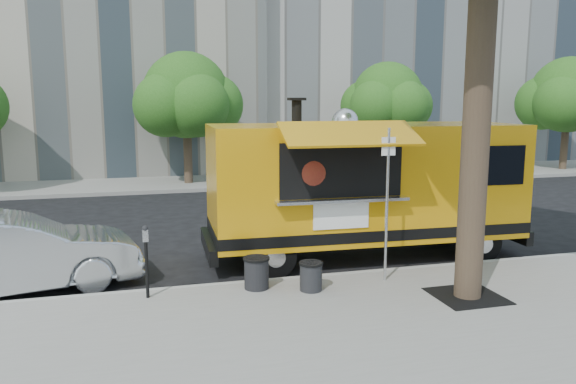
{
  "coord_description": "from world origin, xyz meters",
  "views": [
    {
      "loc": [
        -3.08,
        -11.35,
        3.69
      ],
      "look_at": [
        -0.02,
        0.0,
        1.74
      ],
      "focal_mm": 35.0,
      "sensor_mm": 36.0,
      "label": 1
    }
  ],
  "objects_px": {
    "far_tree_b": "(186,96)",
    "far_tree_d": "(568,95)",
    "food_truck": "(364,184)",
    "trash_bin_right": "(311,275)",
    "trash_bin_left": "(257,272)",
    "sedan": "(13,254)",
    "sign_post": "(387,196)",
    "parking_meter": "(146,253)",
    "far_tree_c": "(387,98)"
  },
  "relations": [
    {
      "from": "sign_post",
      "to": "far_tree_d",
      "type": "bearing_deg",
      "value": 40.7
    },
    {
      "from": "far_tree_d",
      "to": "sign_post",
      "type": "relative_size",
      "value": 1.88
    },
    {
      "from": "far_tree_b",
      "to": "sedan",
      "type": "relative_size",
      "value": 1.18
    },
    {
      "from": "parking_meter",
      "to": "trash_bin_right",
      "type": "height_order",
      "value": "parking_meter"
    },
    {
      "from": "trash_bin_left",
      "to": "far_tree_d",
      "type": "bearing_deg",
      "value": 36.32
    },
    {
      "from": "far_tree_c",
      "to": "parking_meter",
      "type": "distance_m",
      "value": 17.82
    },
    {
      "from": "parking_meter",
      "to": "trash_bin_left",
      "type": "distance_m",
      "value": 2.06
    },
    {
      "from": "parking_meter",
      "to": "food_truck",
      "type": "bearing_deg",
      "value": 21.14
    },
    {
      "from": "far_tree_c",
      "to": "sign_post",
      "type": "height_order",
      "value": "far_tree_c"
    },
    {
      "from": "trash_bin_right",
      "to": "far_tree_d",
      "type": "bearing_deg",
      "value": 38.48
    },
    {
      "from": "trash_bin_left",
      "to": "trash_bin_right",
      "type": "bearing_deg",
      "value": -21.48
    },
    {
      "from": "far_tree_b",
      "to": "trash_bin_right",
      "type": "distance_m",
      "value": 14.87
    },
    {
      "from": "parking_meter",
      "to": "sedan",
      "type": "bearing_deg",
      "value": 151.14
    },
    {
      "from": "far_tree_c",
      "to": "trash_bin_right",
      "type": "distance_m",
      "value": 16.6
    },
    {
      "from": "far_tree_d",
      "to": "trash_bin_right",
      "type": "height_order",
      "value": "far_tree_d"
    },
    {
      "from": "trash_bin_right",
      "to": "far_tree_c",
      "type": "bearing_deg",
      "value": 60.38
    },
    {
      "from": "far_tree_c",
      "to": "parking_meter",
      "type": "relative_size",
      "value": 3.9
    },
    {
      "from": "food_truck",
      "to": "trash_bin_right",
      "type": "distance_m",
      "value": 3.33
    },
    {
      "from": "far_tree_d",
      "to": "food_truck",
      "type": "distance_m",
      "value": 20.16
    },
    {
      "from": "far_tree_b",
      "to": "parking_meter",
      "type": "distance_m",
      "value": 14.48
    },
    {
      "from": "far_tree_d",
      "to": "far_tree_b",
      "type": "bearing_deg",
      "value": 179.7
    },
    {
      "from": "sign_post",
      "to": "trash_bin_right",
      "type": "relative_size",
      "value": 5.53
    },
    {
      "from": "far_tree_b",
      "to": "far_tree_d",
      "type": "height_order",
      "value": "far_tree_d"
    },
    {
      "from": "food_truck",
      "to": "trash_bin_left",
      "type": "xyz_separation_m",
      "value": [
        -2.96,
        -1.94,
        -1.26
      ]
    },
    {
      "from": "food_truck",
      "to": "trash_bin_right",
      "type": "relative_size",
      "value": 13.88
    },
    {
      "from": "parking_meter",
      "to": "far_tree_c",
      "type": "bearing_deg",
      "value": 51.34
    },
    {
      "from": "far_tree_b",
      "to": "trash_bin_right",
      "type": "relative_size",
      "value": 10.14
    },
    {
      "from": "far_tree_b",
      "to": "far_tree_d",
      "type": "distance_m",
      "value": 19.0
    },
    {
      "from": "sign_post",
      "to": "far_tree_b",
      "type": "bearing_deg",
      "value": 100.15
    },
    {
      "from": "far_tree_d",
      "to": "food_truck",
      "type": "xyz_separation_m",
      "value": [
        -16.04,
        -12.03,
        -2.15
      ]
    },
    {
      "from": "trash_bin_left",
      "to": "trash_bin_right",
      "type": "distance_m",
      "value": 1.03
    },
    {
      "from": "far_tree_b",
      "to": "sedan",
      "type": "xyz_separation_m",
      "value": [
        -4.45,
        -12.7,
        -3.07
      ]
    },
    {
      "from": "food_truck",
      "to": "sedan",
      "type": "xyz_separation_m",
      "value": [
        -7.41,
        -0.57,
        -0.97
      ]
    },
    {
      "from": "far_tree_d",
      "to": "sedan",
      "type": "xyz_separation_m",
      "value": [
        -23.45,
        -12.6,
        -3.12
      ]
    },
    {
      "from": "food_truck",
      "to": "sedan",
      "type": "relative_size",
      "value": 1.62
    },
    {
      "from": "sign_post",
      "to": "trash_bin_left",
      "type": "relative_size",
      "value": 4.98
    },
    {
      "from": "far_tree_b",
      "to": "far_tree_d",
      "type": "bearing_deg",
      "value": -0.3
    },
    {
      "from": "far_tree_d",
      "to": "trash_bin_right",
      "type": "relative_size",
      "value": 10.4
    },
    {
      "from": "sign_post",
      "to": "trash_bin_right",
      "type": "distance_m",
      "value": 2.13
    },
    {
      "from": "far_tree_c",
      "to": "food_truck",
      "type": "relative_size",
      "value": 0.69
    },
    {
      "from": "trash_bin_left",
      "to": "food_truck",
      "type": "bearing_deg",
      "value": 33.16
    },
    {
      "from": "sign_post",
      "to": "trash_bin_left",
      "type": "distance_m",
      "value": 2.9
    },
    {
      "from": "far_tree_d",
      "to": "sedan",
      "type": "height_order",
      "value": "far_tree_d"
    },
    {
      "from": "far_tree_c",
      "to": "trash_bin_left",
      "type": "distance_m",
      "value": 16.77
    },
    {
      "from": "far_tree_d",
      "to": "sign_post",
      "type": "bearing_deg",
      "value": -139.3
    },
    {
      "from": "far_tree_c",
      "to": "sedan",
      "type": "height_order",
      "value": "far_tree_c"
    },
    {
      "from": "far_tree_c",
      "to": "trash_bin_right",
      "type": "height_order",
      "value": "far_tree_c"
    },
    {
      "from": "far_tree_d",
      "to": "trash_bin_left",
      "type": "bearing_deg",
      "value": -143.68
    },
    {
      "from": "far_tree_b",
      "to": "food_truck",
      "type": "bearing_deg",
      "value": -76.27
    },
    {
      "from": "far_tree_d",
      "to": "parking_meter",
      "type": "xyz_separation_m",
      "value": [
        -21.0,
        -13.95,
        -2.91
      ]
    }
  ]
}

